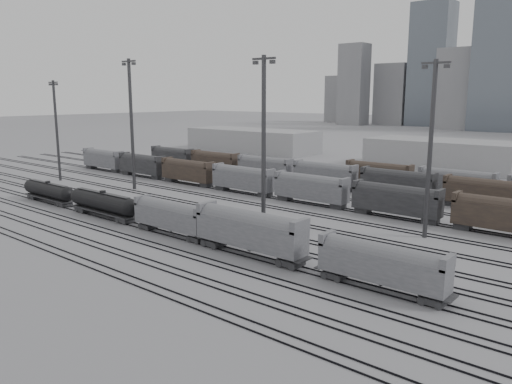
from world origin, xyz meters
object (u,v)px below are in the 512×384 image
Objects in this scene: light_mast_a at (57,128)px; light_mast_c at (264,140)px; hopper_car_b at (250,229)px; hopper_car_c at (382,263)px; tank_car_a at (48,191)px; hopper_car_a at (171,215)px; tank_car_b at (103,202)px.

light_mast_a is 0.92× the size of light_mast_c.
hopper_car_b is at bearing -58.95° from light_mast_c.
light_mast_c is at bearing 156.40° from hopper_car_c.
hopper_car_a reaches higher than tank_car_a.
tank_car_b is 1.26× the size of hopper_car_c.
tank_car_b is 1.09× the size of hopper_car_b.
hopper_car_b is at bearing -180.00° from hopper_car_c.
hopper_car_c is at bearing -0.00° from hopper_car_a.
hopper_car_a is at bearing 0.00° from tank_car_a.
tank_car_a is 1.15× the size of hopper_car_c.
light_mast_a is at bearing 165.81° from hopper_car_a.
tank_car_b is at bearing -180.00° from hopper_car_a.
tank_car_a is 50.73m from hopper_car_b.
hopper_car_b is (50.71, 0.00, 1.27)m from tank_car_a.
hopper_car_b is 0.62× the size of light_mast_c.
hopper_car_a is 0.58× the size of light_mast_a.
light_mast_c is at bearing 50.90° from hopper_car_a.
tank_car_a is at bearing -180.00° from hopper_car_a.
light_mast_c is (-24.58, 10.74, 10.63)m from hopper_car_c.
hopper_car_c is at bearing 0.00° from tank_car_a.
hopper_car_a is at bearing -14.19° from light_mast_a.
hopper_car_c is (50.52, 0.00, 0.58)m from tank_car_b.
hopper_car_c reaches higher than tank_car_b.
tank_car_a is at bearing -180.00° from hopper_car_c.
tank_car_a is 46.94m from light_mast_c.
hopper_car_b reaches higher than tank_car_b.
tank_car_a is at bearing -180.00° from hopper_car_b.
light_mast_a is at bearing 176.69° from light_mast_c.
tank_car_b is (18.30, 0.00, 0.22)m from tank_car_a.
tank_car_a is 0.68× the size of light_mast_a.
tank_car_b is 44.18m from light_mast_a.
tank_car_a is 35.53m from hopper_car_a.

